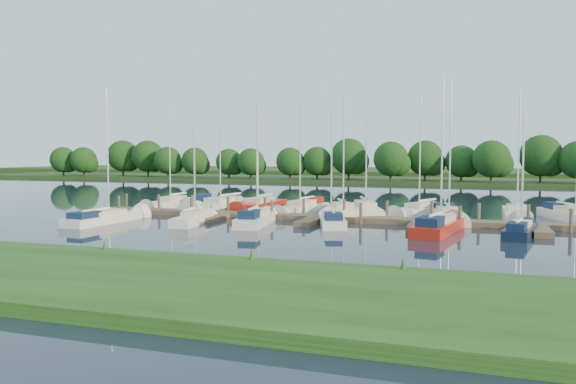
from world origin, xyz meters
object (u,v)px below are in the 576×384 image
(sailboat_n_0, at_px, (172,204))
(sailboat_n_5, at_px, (343,213))
(motorboat, at_px, (203,204))
(sailboat_s_2, at_px, (256,220))
(dock, at_px, (317,219))

(sailboat_n_0, distance_m, sailboat_n_5, 18.02)
(motorboat, xyz_separation_m, sailboat_n_5, (14.70, -2.67, -0.07))
(sailboat_n_5, height_order, sailboat_s_2, sailboat_n_5)
(dock, height_order, motorboat, motorboat)
(motorboat, xyz_separation_m, sailboat_s_2, (9.88, -10.61, -0.01))
(sailboat_s_2, bearing_deg, dock, 36.28)
(dock, height_order, sailboat_n_5, sailboat_n_5)
(sailboat_n_5, relative_size, sailboat_s_2, 1.07)
(sailboat_s_2, bearing_deg, motorboat, 124.52)
(dock, bearing_deg, sailboat_n_0, 159.04)
(sailboat_n_0, bearing_deg, dock, 162.96)
(sailboat_n_0, xyz_separation_m, sailboat_n_5, (17.88, -2.19, -0.00))
(sailboat_n_0, height_order, sailboat_s_2, sailboat_n_0)
(dock, bearing_deg, sailboat_s_2, -135.28)
(dock, relative_size, motorboat, 7.14)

